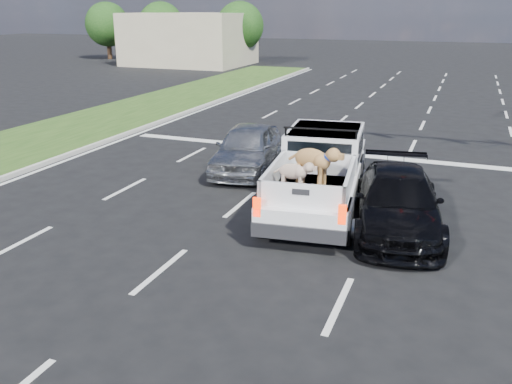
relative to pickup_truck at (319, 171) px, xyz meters
The scene contains 11 objects.
ground 4.63m from the pickup_truck, 91.91° to the right, with size 160.00×160.00×0.00m, color black.
road_markings 2.25m from the pickup_truck, 94.26° to the left, with size 17.75×60.00×0.01m.
grass_median_left 11.78m from the pickup_truck, behind, with size 5.00×60.00×0.10m, color #244715.
curb_left 9.36m from the pickup_truck, behind, with size 0.15×60.00×0.14m, color #AAA79C.
building_left 37.39m from the pickup_truck, 122.63° to the left, with size 10.00×8.00×4.40m, color #B7AD8C.
tree_far_a 45.11m from the pickup_truck, 132.01° to the left, with size 4.20×4.20×5.40m.
tree_far_b 41.34m from the pickup_truck, 125.81° to the left, with size 4.20×4.20×5.40m.
tree_far_c 37.24m from the pickup_truck, 115.76° to the left, with size 4.20×4.20×5.40m.
pickup_truck is the anchor object (origin of this frame).
silver_sedan 3.81m from the pickup_truck, 140.13° to the left, with size 1.69×4.19×1.43m, color #A1A4A8.
black_coupe 2.20m from the pickup_truck, 20.11° to the right, with size 1.86×4.57×1.33m, color black.
Camera 1 is at (3.36, -8.09, 4.81)m, focal length 38.00 mm.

